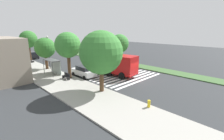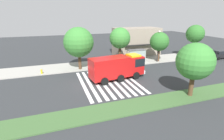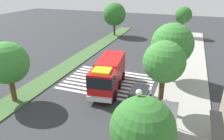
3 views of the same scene
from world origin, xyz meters
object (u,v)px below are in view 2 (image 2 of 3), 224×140
Objects in this scene: fire_truck at (118,66)px; sidewalk_tree_center at (120,38)px; bench_near_shelter at (118,62)px; sidewalk_tree_west at (79,42)px; bus_stop_shelter at (137,54)px; street_lamp at (159,44)px; parked_car_mid at (221,54)px; median_tree_west at (195,62)px; fire_hydrant at (42,72)px; parked_car_west at (122,64)px; sidewalk_tree_far_east at (195,34)px; sidewalk_tree_east at (159,42)px.

fire_truck is 1.24× the size of sidewalk_tree_center.
bench_near_shelter is 0.22× the size of sidewalk_tree_west.
bus_stop_shelter is 4.20m from bench_near_shelter.
fire_truck reaches higher than bus_stop_shelter.
street_lamp is (8.03, -1.04, 3.17)m from bench_near_shelter.
sidewalk_tree_center is (-22.72, 2.20, 4.19)m from parked_car_mid.
sidewalk_tree_center reaches higher than street_lamp.
fire_hydrant is at bearing 140.19° from median_tree_west.
parked_car_west is 18.16m from sidewalk_tree_far_east.
fire_truck is 1.40× the size of street_lamp.
fire_truck is 21.00m from sidewalk_tree_far_east.
median_tree_west is (-0.72, -15.23, 2.39)m from bus_stop_shelter.
fire_truck is 7.61m from bench_near_shelter.
street_lamp is at bearing -7.40° from bench_near_shelter.
sidewalk_tree_west is at bearing 175.69° from parked_car_mid.
street_lamp is at bearing -14.89° from bus_stop_shelter.
fire_hydrant is (-13.18, 1.70, -0.41)m from parked_car_west.
fire_truck is 1.37× the size of median_tree_west.
street_lamp is 21.86m from fire_hydrant.
parked_car_west is 0.74× the size of median_tree_west.
bus_stop_shelter is at bearing 87.29° from median_tree_west.
bus_stop_shelter reaches higher than fire_hydrant.
parked_car_mid reaches higher than parked_car_west.
sidewalk_tree_center is (0.48, 2.20, 4.20)m from parked_car_west.
bus_stop_shelter is 5.11m from sidewalk_tree_center.
bench_near_shelter is 2.29× the size of fire_hydrant.
sidewalk_tree_west is at bearing 180.00° from sidewalk_tree_east.
parked_car_west is 5.34m from bus_stop_shelter.
sidewalk_tree_west is 1.15× the size of median_tree_west.
sidewalk_tree_far_east is at bearing 0.93° from fire_hydrant.
sidewalk_tree_center is (-3.92, -0.67, 3.22)m from bus_stop_shelter.
parked_car_west is 0.80× the size of sidewalk_tree_east.
sidewalk_tree_center reaches higher than bus_stop_shelter.
bench_near_shelter is at bearing 5.01° from sidewalk_tree_west.
parked_car_west is at bearing -97.97° from bench_near_shelter.
parked_car_mid is (23.20, -0.00, 0.00)m from parked_car_west.
street_lamp is at bearing 172.92° from parked_car_mid.
sidewalk_tree_center is 1.18× the size of sidewalk_tree_east.
street_lamp is 0.98× the size of median_tree_west.
fire_hydrant is at bearing 177.19° from parked_car_mid.
bench_near_shelter is 0.27× the size of sidewalk_tree_east.
street_lamp is 9.20m from sidewalk_tree_far_east.
sidewalk_tree_east is at bearing -4.35° from bench_near_shelter.
fire_truck is 12.36m from street_lamp.
street_lamp reaches higher than parked_car_mid.
fire_hydrant is at bearing -178.70° from sidewalk_tree_east.
parked_car_west is 13.32m from median_tree_west.
street_lamp is 0.86× the size of sidewalk_tree_west.
parked_car_mid is 23.35m from median_tree_west.
sidewalk_tree_center is at bearing -82.59° from bench_near_shelter.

